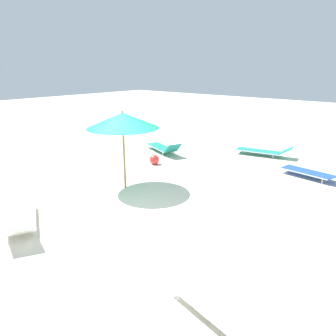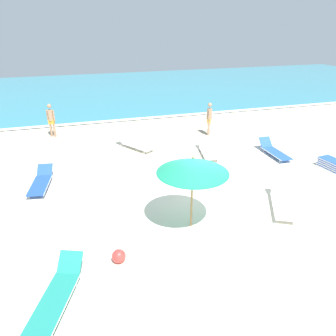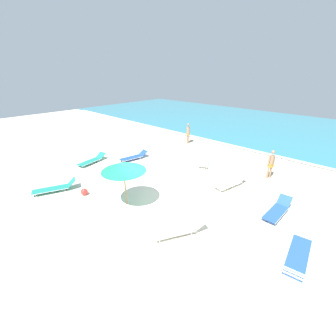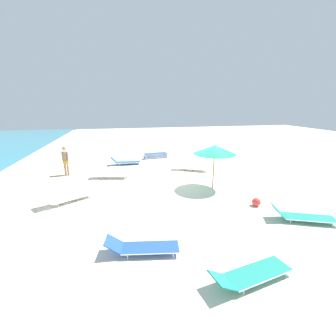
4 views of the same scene
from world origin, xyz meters
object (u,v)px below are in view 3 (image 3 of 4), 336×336
sun_lounger_near_water_right (179,229)px  beachgoer_wading_adult (188,132)px  sun_lounger_under_umbrella (231,183)px  sun_lounger_mid_beach_solo (55,188)px  beachgoer_shoreline_child (271,162)px  sun_lounger_near_water_left (134,157)px  sun_lounger_mid_beach_pair_b (92,160)px  sun_lounger_beside_umbrella (278,210)px  sun_lounger_mid_beach_pair_a (204,160)px  beach_ball (84,192)px  beach_umbrella (124,167)px  lounger_stack (298,257)px

sun_lounger_near_water_right → beachgoer_wading_adult: size_ratio=1.24×
sun_lounger_near_water_right → sun_lounger_under_umbrella: bearing=123.4°
sun_lounger_mid_beach_solo → beachgoer_shoreline_child: bearing=73.1°
sun_lounger_under_umbrella → sun_lounger_mid_beach_solo: (-6.61, -7.07, -0.01)m
sun_lounger_near_water_left → sun_lounger_mid_beach_pair_b: size_ratio=0.95×
sun_lounger_beside_umbrella → sun_lounger_mid_beach_pair_a: (-5.96, 2.72, -0.01)m
sun_lounger_mid_beach_solo → beach_ball: 1.76m
beach_ball → sun_lounger_beside_umbrella: bearing=33.2°
sun_lounger_beside_umbrella → sun_lounger_mid_beach_pair_a: 6.55m
sun_lounger_mid_beach_pair_a → beachgoer_shoreline_child: size_ratio=1.22×
sun_lounger_near_water_left → beach_ball: (2.14, -5.01, -0.03)m
beach_umbrella → sun_lounger_beside_umbrella: size_ratio=1.12×
lounger_stack → beachgoer_shoreline_child: bearing=111.5°
sun_lounger_under_umbrella → beach_umbrella: bearing=-106.5°
sun_lounger_near_water_left → beach_ball: sun_lounger_near_water_left is taller
sun_lounger_beside_umbrella → sun_lounger_near_water_right: sun_lounger_beside_umbrella is taller
beach_umbrella → sun_lounger_mid_beach_solo: 4.65m
sun_lounger_under_umbrella → sun_lounger_mid_beach_pair_b: sun_lounger_under_umbrella is taller
sun_lounger_under_umbrella → sun_lounger_mid_beach_solo: 9.68m
beach_ball → sun_lounger_near_water_left: bearing=113.1°
beach_umbrella → sun_lounger_mid_beach_pair_a: size_ratio=1.07×
sun_lounger_beside_umbrella → beachgoer_wading_adult: bearing=150.8°
sun_lounger_near_water_right → sun_lounger_beside_umbrella: bearing=87.3°
sun_lounger_mid_beach_solo → beach_ball: size_ratio=6.27×
sun_lounger_near_water_left → sun_lounger_mid_beach_pair_a: 5.10m
sun_lounger_near_water_right → beachgoer_wading_adult: (-7.42, 9.78, 0.79)m
beach_umbrella → sun_lounger_under_umbrella: (2.75, 5.19, -1.79)m
sun_lounger_near_water_left → sun_lounger_beside_umbrella: bearing=10.1°
lounger_stack → sun_lounger_near_water_left: bearing=162.1°
beach_umbrella → sun_lounger_beside_umbrella: (5.65, 4.24, -1.79)m
sun_lounger_under_umbrella → sun_lounger_near_water_right: size_ratio=0.94×
sun_lounger_mid_beach_pair_a → sun_lounger_mid_beach_pair_b: sun_lounger_mid_beach_pair_a is taller
beach_ball → sun_lounger_under_umbrella: bearing=50.5°
beach_umbrella → sun_lounger_near_water_left: beach_umbrella is taller
sun_lounger_mid_beach_pair_b → beachgoer_shoreline_child: beachgoer_shoreline_child is taller
sun_lounger_mid_beach_pair_b → beach_ball: bearing=-45.7°
beach_umbrella → beach_ball: (-2.34, -0.98, -1.83)m
sun_lounger_beside_umbrella → beachgoer_shoreline_child: 4.03m
lounger_stack → sun_lounger_mid_beach_pair_b: sun_lounger_mid_beach_pair_b is taller
sun_lounger_beside_umbrella → beach_ball: 9.55m
sun_lounger_under_umbrella → sun_lounger_near_water_left: (-7.23, -1.16, -0.01)m
beachgoer_shoreline_child → beach_ball: 10.78m
beachgoer_wading_adult → beach_ball: size_ratio=4.90×
sun_lounger_near_water_left → sun_lounger_mid_beach_pair_b: sun_lounger_near_water_left is taller
beach_umbrella → beach_ball: 3.13m
sun_lounger_near_water_right → beach_ball: (-5.61, -1.12, -0.03)m
sun_lounger_near_water_right → beachgoer_shoreline_child: bearing=112.9°
sun_lounger_under_umbrella → beachgoer_wading_adult: beachgoer_wading_adult is taller
beachgoer_wading_adult → beachgoer_shoreline_child: 8.32m
sun_lounger_mid_beach_pair_b → beach_ball: (3.75, -2.54, -0.02)m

